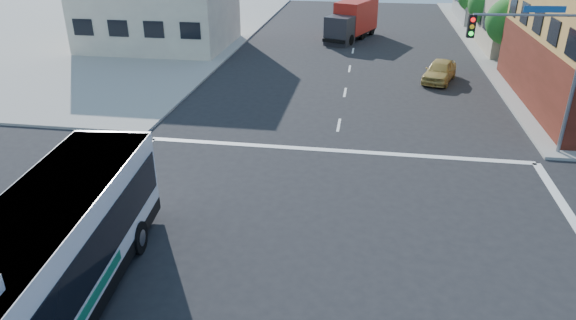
# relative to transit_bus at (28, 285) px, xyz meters

# --- Properties ---
(ground) EXTENTS (120.00, 120.00, 0.00)m
(ground) POSITION_rel_transit_bus_xyz_m (6.84, 4.43, -1.91)
(ground) COLOR black
(ground) RESTS_ON ground
(sidewalk_nw) EXTENTS (50.00, 50.00, 0.15)m
(sidewalk_nw) POSITION_rel_transit_bus_xyz_m (-28.16, 39.43, -1.83)
(sidewalk_nw) COLOR #98958D
(sidewalk_nw) RESTS_ON ground
(building_west) EXTENTS (12.06, 10.06, 8.00)m
(building_west) POSITION_rel_transit_bus_xyz_m (-10.18, 34.41, 2.10)
(building_west) COLOR beige
(building_west) RESTS_ON ground
(signal_mast_ne) EXTENTS (7.91, 1.13, 8.07)m
(signal_mast_ne) POSITION_rel_transit_bus_xyz_m (15.92, 15.05, 3.07)
(signal_mast_ne) COLOR slate
(signal_mast_ne) RESTS_ON ground
(street_tree_a) EXTENTS (3.60, 3.60, 5.53)m
(street_tree_a) POSITION_rel_transit_bus_xyz_m (18.74, 32.36, 1.68)
(street_tree_a) COLOR #3B2215
(street_tree_a) RESTS_ON ground
(street_tree_b) EXTENTS (3.80, 3.80, 5.79)m
(street_tree_b) POSITION_rel_transit_bus_xyz_m (18.74, 40.36, 1.84)
(street_tree_b) COLOR #3B2215
(street_tree_b) RESTS_ON ground
(transit_bus) EXTENTS (4.12, 13.39, 3.90)m
(transit_bus) POSITION_rel_transit_bus_xyz_m (0.00, 0.00, 0.00)
(transit_bus) COLOR black
(transit_bus) RESTS_ON ground
(box_truck) EXTENTS (4.82, 8.00, 3.47)m
(box_truck) POSITION_rel_transit_bus_xyz_m (6.45, 40.27, -0.22)
(box_truck) COLOR #29282D
(box_truck) RESTS_ON ground
(parked_car) EXTENTS (3.03, 4.73, 1.50)m
(parked_car) POSITION_rel_transit_bus_xyz_m (13.22, 27.08, -1.16)
(parked_car) COLOR tan
(parked_car) RESTS_ON ground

